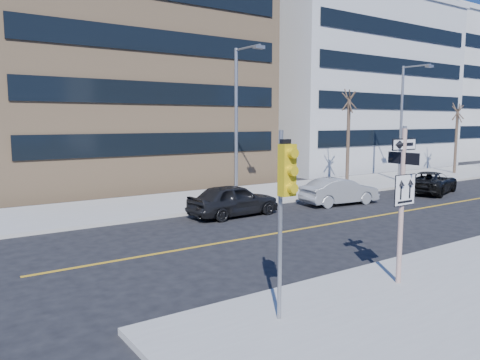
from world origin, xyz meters
TOP-DOWN VIEW (x-y plane):
  - ground at (0.00, 0.00)m, footprint 120.00×120.00m
  - far_sidewalk at (18.00, 12.00)m, footprint 66.00×6.00m
  - road_centerline at (12.00, 4.00)m, footprint 40.00×0.14m
  - sign_pole at (0.00, -2.51)m, footprint 0.92×0.92m
  - traffic_signal at (-4.00, -2.66)m, footprint 0.32×0.45m
  - parked_car_a at (1.66, 7.76)m, footprint 1.97×4.48m
  - parked_car_b at (7.93, 7.14)m, footprint 1.99×4.39m
  - parked_car_c at (15.41, 6.76)m, footprint 3.59×5.22m
  - streetlight_a at (4.00, 10.76)m, footprint 0.55×2.25m
  - streetlight_b at (18.00, 10.76)m, footprint 0.55×2.25m
  - street_tree_west at (13.00, 11.30)m, footprint 1.80×1.80m
  - street_tree_east at (26.00, 11.60)m, footprint 1.80×1.80m
  - building_brick at (2.00, 25.00)m, footprint 18.00×18.00m
  - building_grey_mid at (24.00, 24.00)m, footprint 20.00×16.00m
  - building_grey_far at (45.00, 27.00)m, footprint 18.00×18.00m

SIDE VIEW (x-z plane):
  - ground at x=0.00m, z-range 0.00..0.00m
  - road_centerline at x=12.00m, z-range 0.00..0.01m
  - far_sidewalk at x=18.00m, z-range 0.00..0.15m
  - parked_car_c at x=15.41m, z-range 0.00..1.33m
  - parked_car_b at x=7.93m, z-range 0.00..1.40m
  - parked_car_a at x=1.66m, z-range 0.00..1.50m
  - sign_pole at x=0.00m, z-range 0.41..4.47m
  - traffic_signal at x=-4.00m, z-range 1.03..5.03m
  - streetlight_a at x=4.00m, z-range 0.76..8.76m
  - streetlight_b at x=18.00m, z-range 0.76..8.76m
  - street_tree_east at x=26.00m, z-range 2.07..7.82m
  - street_tree_west at x=13.00m, z-range 2.35..8.70m
  - building_grey_mid at x=24.00m, z-range 0.00..15.00m
  - building_grey_far at x=45.00m, z-range 0.00..16.00m
  - building_brick at x=2.00m, z-range 0.00..18.00m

